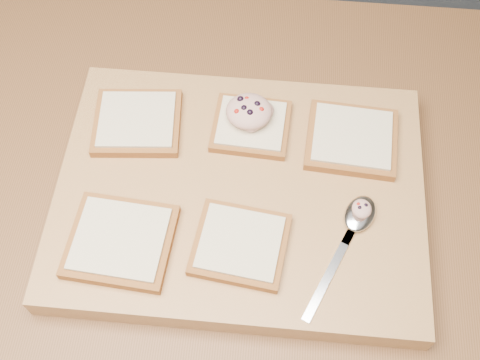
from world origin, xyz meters
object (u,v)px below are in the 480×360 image
object	(u,v)px
spoon	(356,222)
tuna_salad_dollop	(249,111)
cutting_board	(240,194)
bread_far_center	(251,126)

from	to	relation	value
spoon	tuna_salad_dollop	bearing A→B (deg)	135.85
cutting_board	bread_far_center	world-z (taller)	bread_far_center
tuna_salad_dollop	spoon	size ratio (longest dim) A/B	0.35
bread_far_center	spoon	size ratio (longest dim) A/B	0.60
bread_far_center	spoon	xyz separation A→B (m)	(0.15, -0.14, -0.00)
bread_far_center	tuna_salad_dollop	distance (m)	0.03
cutting_board	spoon	xyz separation A→B (m)	(0.16, -0.04, 0.03)
cutting_board	spoon	size ratio (longest dim) A/B	2.68
tuna_salad_dollop	cutting_board	bearing A→B (deg)	-91.52
bread_far_center	spoon	world-z (taller)	bread_far_center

